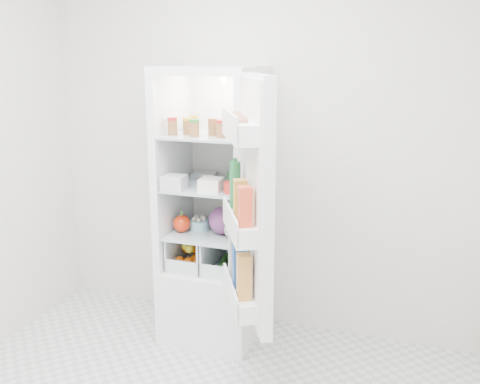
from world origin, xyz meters
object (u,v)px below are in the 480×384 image
at_px(mushroom_bowl, 199,225).
at_px(red_cabbage, 223,220).
at_px(fridge_door, 251,207).
at_px(refrigerator, 216,239).

bearing_deg(mushroom_bowl, red_cabbage, -11.69).
height_order(mushroom_bowl, fridge_door, fridge_door).
bearing_deg(refrigerator, fridge_door, -53.56).
bearing_deg(fridge_door, mushroom_bowl, 16.54).
xyz_separation_m(red_cabbage, fridge_door, (0.35, -0.50, 0.26)).
relative_size(refrigerator, fridge_door, 1.38).
distance_m(red_cabbage, mushroom_bowl, 0.19).
distance_m(red_cabbage, fridge_door, 0.66).
bearing_deg(red_cabbage, refrigerator, 130.99).
bearing_deg(mushroom_bowl, refrigerator, 35.46).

